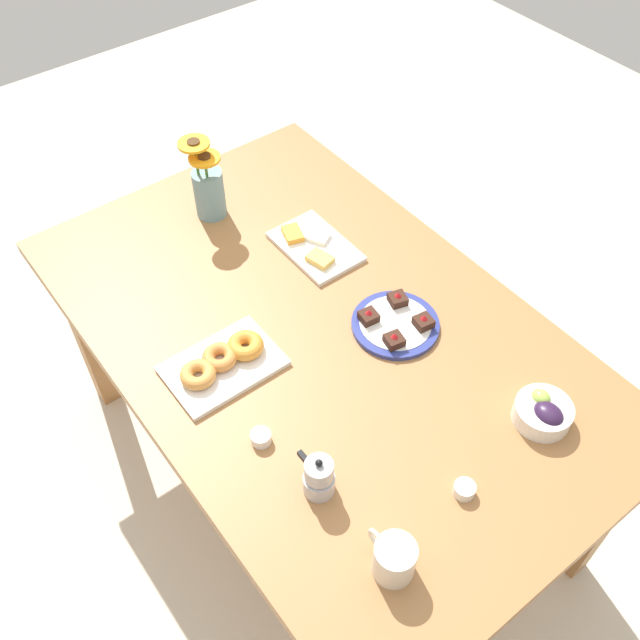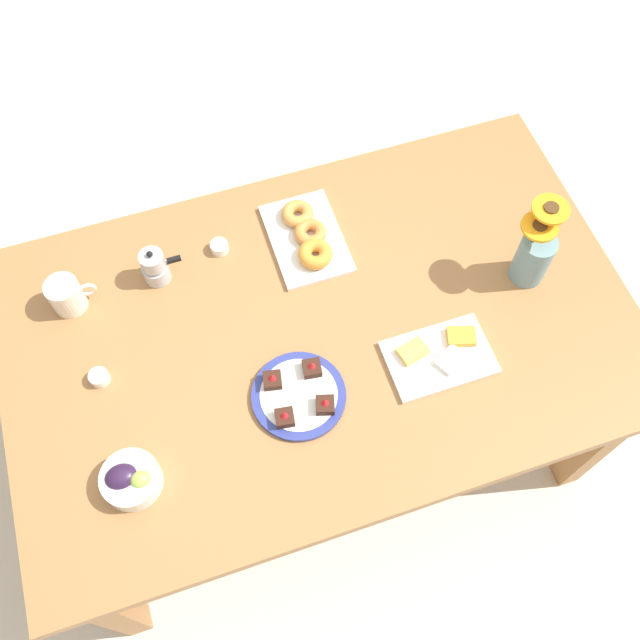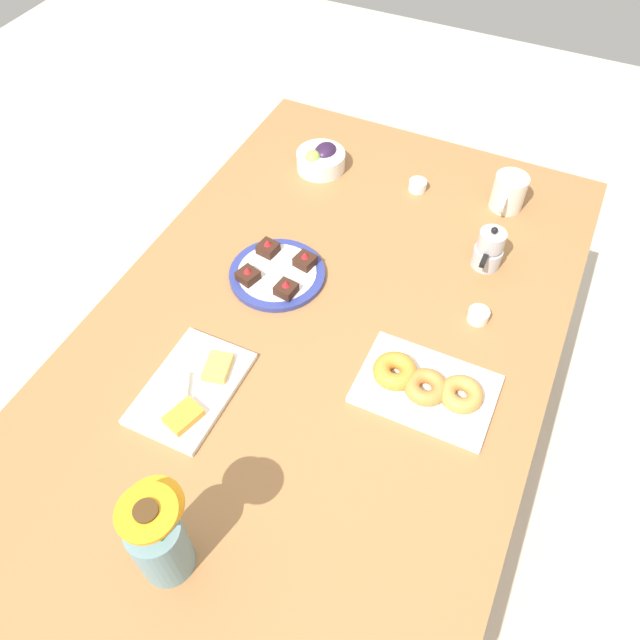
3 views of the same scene
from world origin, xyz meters
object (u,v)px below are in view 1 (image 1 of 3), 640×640
dining_table (320,351)px  coffee_mug (394,559)px  dessert_plate (395,324)px  cheese_platter (314,246)px  grape_bowl (543,412)px  croissant_platter (223,362)px  jam_cup_berry (464,489)px  jam_cup_honey (261,437)px  flower_vase (208,189)px  moka_pot (319,478)px

dining_table → coffee_mug: (-0.59, 0.27, 0.13)m
dessert_plate → cheese_platter: bearing=-1.5°
grape_bowl → croissant_platter: bearing=41.0°
coffee_mug → jam_cup_berry: coffee_mug is taller
jam_cup_honey → flower_vase: 0.82m
cheese_platter → jam_cup_berry: bearing=165.7°
coffee_mug → croissant_platter: coffee_mug is taller
flower_vase → moka_pot: flower_vase is taller
cheese_platter → croissant_platter: croissant_platter is taller
jam_cup_honey → coffee_mug: bearing=-174.1°
croissant_platter → jam_cup_honey: croissant_platter is taller
cheese_platter → grape_bowl: bearing=-174.8°
cheese_platter → jam_cup_berry: (-0.81, 0.21, 0.00)m
moka_pot → dessert_plate: bearing=-60.5°
jam_cup_honey → flower_vase: flower_vase is taller
croissant_platter → dessert_plate: (-0.16, -0.43, -0.01)m
cheese_platter → jam_cup_honey: size_ratio=5.42×
jam_cup_berry → flower_vase: flower_vase is taller
croissant_platter → dessert_plate: size_ratio=1.22×
cheese_platter → jam_cup_berry: cheese_platter is taller
flower_vase → croissant_platter: bearing=151.2°
coffee_mug → grape_bowl: 0.51m
cheese_platter → flower_vase: 0.36m
cheese_platter → croissant_platter: size_ratio=0.93×
croissant_platter → jam_cup_berry: 0.65m
cheese_platter → dessert_plate: dessert_plate is taller
grape_bowl → cheese_platter: size_ratio=0.52×
grape_bowl → moka_pot: (0.17, 0.52, 0.02)m
jam_cup_honey → flower_vase: (0.75, -0.33, 0.08)m
croissant_platter → jam_cup_honey: 0.24m
grape_bowl → jam_cup_berry: grape_bowl is taller
dining_table → moka_pot: 0.47m
grape_bowl → dessert_plate: size_ratio=0.59×
grape_bowl → jam_cup_berry: size_ratio=2.82×
coffee_mug → grape_bowl: (0.06, -0.51, -0.02)m
croissant_platter → jam_cup_honey: size_ratio=5.83×
coffee_mug → dessert_plate: bearing=-41.9°
jam_cup_honey → jam_cup_berry: same height
cheese_platter → moka_pot: moka_pot is taller
coffee_mug → cheese_platter: size_ratio=0.47×
dining_table → grape_bowl: (-0.53, -0.24, 0.12)m
grape_bowl → dessert_plate: (0.42, 0.08, -0.02)m
cheese_platter → moka_pot: bearing=143.7°
dining_table → jam_cup_berry: (-0.56, 0.03, 0.10)m
cheese_platter → moka_pot: size_ratio=2.18×
grape_bowl → croissant_platter: grape_bowl is taller
coffee_mug → flower_vase: 1.19m
dining_table → grape_bowl: size_ratio=11.83×
dining_table → dessert_plate: 0.22m
grape_bowl → jam_cup_honey: bearing=57.7°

